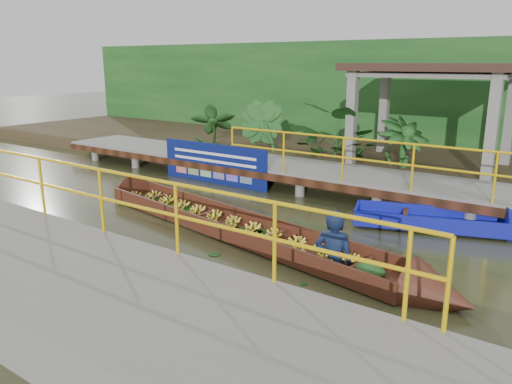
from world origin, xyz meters
The scene contains 10 objects.
ground centered at (0.00, 0.00, 0.00)m, with size 80.00×80.00×0.00m, color #32351A.
land_strip centered at (0.00, 7.50, 0.23)m, with size 30.00×8.00×0.45m, color #302518.
far_dock centered at (0.02, 3.43, 0.48)m, with size 16.00×2.06×1.66m.
near_dock centered at (1.00, -4.20, 0.30)m, with size 18.00×2.40×1.73m.
pavilion centered at (3.00, 6.30, 2.82)m, with size 4.40×3.00×3.00m.
foliage_backdrop centered at (0.00, 10.00, 2.00)m, with size 30.00×0.80×4.00m, color #154218.
vendor_boat centered at (1.85, -0.56, 0.27)m, with size 9.25×2.48×2.22m.
moored_blue_boat centered at (5.18, 2.29, 0.15)m, with size 3.52×1.90×0.81m.
blue_banner centered at (-1.59, 2.48, 0.56)m, with size 3.51×0.04×1.10m.
tropical_plants centered at (2.25, 5.30, 1.29)m, with size 14.35×1.35×1.68m.
Camera 1 is at (7.04, -7.72, 3.24)m, focal length 35.00 mm.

